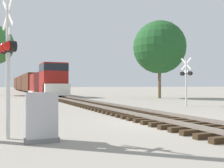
% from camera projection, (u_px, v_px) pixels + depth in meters
% --- Properties ---
extents(ground_plane, '(400.00, 400.00, 0.00)m').
position_uv_depth(ground_plane, '(165.00, 122.00, 10.88)').
color(ground_plane, gray).
extents(rail_track_bed, '(2.60, 160.00, 0.31)m').
position_uv_depth(rail_track_bed, '(165.00, 119.00, 10.88)').
color(rail_track_bed, '#382819').
rests_on(rail_track_bed, ground).
extents(freight_train, '(3.01, 69.18, 4.30)m').
position_uv_depth(freight_train, '(28.00, 83.00, 62.18)').
color(freight_train, maroon).
rests_on(freight_train, ground).
extents(crossing_signal_near, '(0.55, 1.01, 4.07)m').
position_uv_depth(crossing_signal_near, '(7.00, 53.00, 7.44)').
color(crossing_signal_near, silver).
rests_on(crossing_signal_near, ground).
extents(crossing_signal_far, '(0.50, 1.01, 3.54)m').
position_uv_depth(crossing_signal_far, '(186.00, 76.00, 19.05)').
color(crossing_signal_far, silver).
rests_on(crossing_signal_far, ground).
extents(relay_cabinet, '(0.89, 0.52, 1.33)m').
position_uv_depth(relay_cabinet, '(42.00, 118.00, 7.06)').
color(relay_cabinet, slate).
rests_on(relay_cabinet, ground).
extents(tree_far_right, '(6.18, 6.18, 9.08)m').
position_uv_depth(tree_far_right, '(159.00, 47.00, 30.66)').
color(tree_far_right, brown).
rests_on(tree_far_right, ground).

